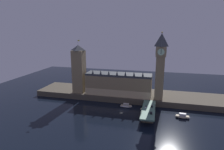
{
  "coord_description": "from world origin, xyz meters",
  "views": [
    {
      "loc": [
        33.5,
        -172.82,
        78.27
      ],
      "look_at": [
        -14.69,
        20.0,
        31.54
      ],
      "focal_mm": 30.0,
      "sensor_mm": 36.0,
      "label": 1
    }
  ],
  "objects_px": {
    "street_lamp_mid": "(155,105)",
    "boat_upstream": "(126,106)",
    "victoria_tower": "(79,69)",
    "pedestrian_far_rail": "(144,102)",
    "clock_tower": "(160,65)",
    "boat_downstream": "(182,116)",
    "street_lamp_near": "(141,111)",
    "car_southbound_trail": "(152,106)",
    "car_northbound_lead": "(146,107)",
    "pedestrian_near_rail": "(142,112)",
    "car_southbound_lead": "(151,113)"
  },
  "relations": [
    {
      "from": "pedestrian_far_rail",
      "to": "car_southbound_lead",
      "type": "bearing_deg",
      "value": -71.26
    },
    {
      "from": "car_southbound_trail",
      "to": "boat_upstream",
      "type": "distance_m",
      "value": 28.81
    },
    {
      "from": "pedestrian_near_rail",
      "to": "boat_downstream",
      "type": "xyz_separation_m",
      "value": [
        36.31,
        12.22,
        -6.09
      ]
    },
    {
      "from": "car_southbound_lead",
      "to": "pedestrian_far_rail",
      "type": "xyz_separation_m",
      "value": [
        -8.16,
        24.06,
        0.25
      ]
    },
    {
      "from": "clock_tower",
      "to": "boat_downstream",
      "type": "relative_size",
      "value": 5.39
    },
    {
      "from": "boat_upstream",
      "to": "pedestrian_near_rail",
      "type": "bearing_deg",
      "value": -52.91
    },
    {
      "from": "pedestrian_far_rail",
      "to": "boat_upstream",
      "type": "distance_m",
      "value": 19.57
    },
    {
      "from": "boat_upstream",
      "to": "street_lamp_near",
      "type": "bearing_deg",
      "value": -58.24
    },
    {
      "from": "car_southbound_trail",
      "to": "clock_tower",
      "type": "bearing_deg",
      "value": 76.93
    },
    {
      "from": "car_southbound_trail",
      "to": "pedestrian_far_rail",
      "type": "bearing_deg",
      "value": 134.42
    },
    {
      "from": "victoria_tower",
      "to": "pedestrian_near_rail",
      "type": "distance_m",
      "value": 93.69
    },
    {
      "from": "pedestrian_near_rail",
      "to": "boat_upstream",
      "type": "distance_m",
      "value": 31.36
    },
    {
      "from": "clock_tower",
      "to": "pedestrian_far_rail",
      "type": "height_order",
      "value": "clock_tower"
    },
    {
      "from": "car_southbound_trail",
      "to": "pedestrian_far_rail",
      "type": "height_order",
      "value": "pedestrian_far_rail"
    },
    {
      "from": "clock_tower",
      "to": "car_northbound_lead",
      "type": "height_order",
      "value": "clock_tower"
    },
    {
      "from": "pedestrian_near_rail",
      "to": "boat_upstream",
      "type": "height_order",
      "value": "pedestrian_near_rail"
    },
    {
      "from": "car_northbound_lead",
      "to": "boat_downstream",
      "type": "distance_m",
      "value": 34.09
    },
    {
      "from": "pedestrian_near_rail",
      "to": "boat_upstream",
      "type": "bearing_deg",
      "value": 127.09
    },
    {
      "from": "victoria_tower",
      "to": "boat_downstream",
      "type": "height_order",
      "value": "victoria_tower"
    },
    {
      "from": "victoria_tower",
      "to": "clock_tower",
      "type": "bearing_deg",
      "value": -1.34
    },
    {
      "from": "car_southbound_trail",
      "to": "boat_downstream",
      "type": "distance_m",
      "value": 28.95
    },
    {
      "from": "car_northbound_lead",
      "to": "pedestrian_far_rail",
      "type": "xyz_separation_m",
      "value": [
        -2.72,
        10.89,
        0.36
      ]
    },
    {
      "from": "pedestrian_far_rail",
      "to": "boat_upstream",
      "type": "height_order",
      "value": "pedestrian_far_rail"
    },
    {
      "from": "pedestrian_far_rail",
      "to": "clock_tower",
      "type": "bearing_deg",
      "value": 50.38
    },
    {
      "from": "pedestrian_near_rail",
      "to": "pedestrian_far_rail",
      "type": "relative_size",
      "value": 0.97
    },
    {
      "from": "street_lamp_near",
      "to": "boat_upstream",
      "type": "distance_m",
      "value": 35.65
    },
    {
      "from": "clock_tower",
      "to": "pedestrian_near_rail",
      "type": "height_order",
      "value": "clock_tower"
    },
    {
      "from": "pedestrian_near_rail",
      "to": "street_lamp_mid",
      "type": "relative_size",
      "value": 0.26
    },
    {
      "from": "car_northbound_lead",
      "to": "street_lamp_near",
      "type": "height_order",
      "value": "street_lamp_near"
    },
    {
      "from": "boat_downstream",
      "to": "street_lamp_near",
      "type": "bearing_deg",
      "value": -155.15
    },
    {
      "from": "boat_upstream",
      "to": "car_southbound_lead",
      "type": "bearing_deg",
      "value": -42.78
    },
    {
      "from": "victoria_tower",
      "to": "pedestrian_far_rail",
      "type": "distance_m",
      "value": 85.4
    },
    {
      "from": "street_lamp_mid",
      "to": "boat_upstream",
      "type": "height_order",
      "value": "street_lamp_mid"
    },
    {
      "from": "car_northbound_lead",
      "to": "street_lamp_mid",
      "type": "relative_size",
      "value": 0.59
    },
    {
      "from": "pedestrian_far_rail",
      "to": "boat_downstream",
      "type": "xyz_separation_m",
      "value": [
        36.31,
        -11.66,
        -6.12
      ]
    },
    {
      "from": "clock_tower",
      "to": "pedestrian_near_rail",
      "type": "distance_m",
      "value": 56.52
    },
    {
      "from": "street_lamp_mid",
      "to": "boat_upstream",
      "type": "bearing_deg",
      "value": 153.94
    },
    {
      "from": "clock_tower",
      "to": "pedestrian_far_rail",
      "type": "bearing_deg",
      "value": -129.62
    },
    {
      "from": "street_lamp_mid",
      "to": "boat_upstream",
      "type": "xyz_separation_m",
      "value": [
        -29.83,
        14.58,
        -9.5
      ]
    },
    {
      "from": "clock_tower",
      "to": "car_southbound_lead",
      "type": "height_order",
      "value": "clock_tower"
    },
    {
      "from": "car_southbound_lead",
      "to": "boat_downstream",
      "type": "bearing_deg",
      "value": 23.79
    },
    {
      "from": "car_southbound_lead",
      "to": "pedestrian_far_rail",
      "type": "height_order",
      "value": "pedestrian_far_rail"
    },
    {
      "from": "car_southbound_trail",
      "to": "boat_upstream",
      "type": "relative_size",
      "value": 0.32
    },
    {
      "from": "pedestrian_near_rail",
      "to": "car_southbound_trail",
      "type": "bearing_deg",
      "value": 62.3
    },
    {
      "from": "victoria_tower",
      "to": "car_southbound_trail",
      "type": "distance_m",
      "value": 95.11
    },
    {
      "from": "car_northbound_lead",
      "to": "boat_upstream",
      "type": "xyz_separation_m",
      "value": [
        -21.26,
        11.54,
        -5.87
      ]
    },
    {
      "from": "victoria_tower",
      "to": "pedestrian_near_rail",
      "type": "relative_size",
      "value": 35.1
    },
    {
      "from": "street_lamp_mid",
      "to": "boat_upstream",
      "type": "relative_size",
      "value": 0.52
    },
    {
      "from": "street_lamp_mid",
      "to": "victoria_tower",
      "type": "bearing_deg",
      "value": 159.84
    },
    {
      "from": "street_lamp_mid",
      "to": "street_lamp_near",
      "type": "bearing_deg",
      "value": -128.44
    }
  ]
}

